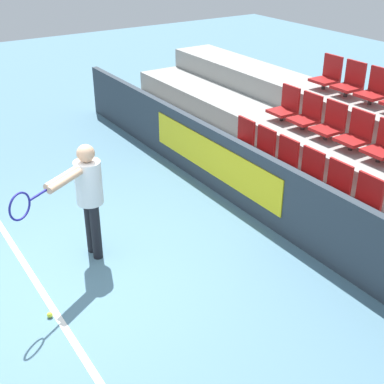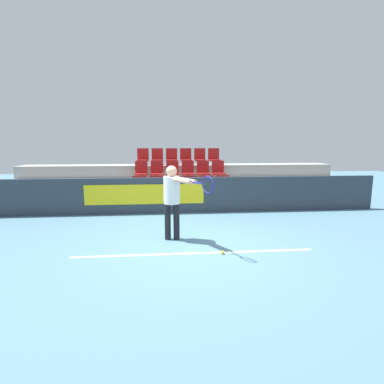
# 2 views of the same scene
# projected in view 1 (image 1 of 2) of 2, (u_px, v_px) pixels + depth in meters

# --- Properties ---
(ground_plane) EXTENTS (30.00, 30.00, 0.00)m
(ground_plane) POSITION_uv_depth(u_px,v_px,m) (68.00, 282.00, 6.67)
(ground_plane) COLOR slate
(court_baseline) EXTENTS (4.55, 0.08, 0.01)m
(court_baseline) POSITION_uv_depth(u_px,v_px,m) (42.00, 291.00, 6.50)
(court_baseline) COLOR white
(court_baseline) RESTS_ON ground
(barrier_wall) EXTENTS (11.76, 0.14, 1.05)m
(barrier_wall) POSITION_uv_depth(u_px,v_px,m) (258.00, 185.00, 7.90)
(barrier_wall) COLOR #2D3842
(barrier_wall) RESTS_ON ground
(bleacher_tier_front) EXTENTS (11.36, 0.97, 0.42)m
(bleacher_tier_front) POSITION_uv_depth(u_px,v_px,m) (286.00, 195.00, 8.30)
(bleacher_tier_front) COLOR #9E9E99
(bleacher_tier_front) RESTS_ON ground
(bleacher_tier_middle) EXTENTS (11.36, 0.97, 0.83)m
(bleacher_tier_middle) POSITION_uv_depth(u_px,v_px,m) (332.00, 169.00, 8.67)
(bleacher_tier_middle) COLOR #9E9E99
(bleacher_tier_middle) RESTS_ON ground
(bleacher_tier_back) EXTENTS (11.36, 0.97, 1.25)m
(bleacher_tier_back) POSITION_uv_depth(u_px,v_px,m) (374.00, 145.00, 9.04)
(bleacher_tier_back) COLOR #9E9E99
(bleacher_tier_back) RESTS_ON ground
(stadium_chair_0) EXTENTS (0.43, 0.40, 0.60)m
(stadium_chair_0) POSITION_uv_depth(u_px,v_px,m) (241.00, 139.00, 9.14)
(stadium_chair_0) COLOR #333333
(stadium_chair_0) RESTS_ON bleacher_tier_front
(stadium_chair_1) EXTENTS (0.43, 0.40, 0.60)m
(stadium_chair_1) POSITION_uv_depth(u_px,v_px,m) (261.00, 149.00, 8.74)
(stadium_chair_1) COLOR #333333
(stadium_chair_1) RESTS_ON bleacher_tier_front
(stadium_chair_2) EXTENTS (0.43, 0.40, 0.60)m
(stadium_chair_2) POSITION_uv_depth(u_px,v_px,m) (283.00, 160.00, 8.34)
(stadium_chair_2) COLOR #333333
(stadium_chair_2) RESTS_ON bleacher_tier_front
(stadium_chair_3) EXTENTS (0.43, 0.40, 0.60)m
(stadium_chair_3) POSITION_uv_depth(u_px,v_px,m) (307.00, 172.00, 7.94)
(stadium_chair_3) COLOR #333333
(stadium_chair_3) RESTS_ON bleacher_tier_front
(stadium_chair_4) EXTENTS (0.43, 0.40, 0.60)m
(stadium_chair_4) POSITION_uv_depth(u_px,v_px,m) (334.00, 186.00, 7.54)
(stadium_chair_4) COLOR #333333
(stadium_chair_4) RESTS_ON bleacher_tier_front
(stadium_chair_5) EXTENTS (0.43, 0.40, 0.60)m
(stadium_chair_5) POSITION_uv_depth(u_px,v_px,m) (363.00, 201.00, 7.14)
(stadium_chair_5) COLOR #333333
(stadium_chair_5) RESTS_ON bleacher_tier_front
(stadium_chair_6) EXTENTS (0.43, 0.40, 0.60)m
(stadium_chair_6) POSITION_uv_depth(u_px,v_px,m) (286.00, 106.00, 9.42)
(stadium_chair_6) COLOR #333333
(stadium_chair_6) RESTS_ON bleacher_tier_middle
(stadium_chair_7) EXTENTS (0.43, 0.40, 0.60)m
(stadium_chair_7) POSITION_uv_depth(u_px,v_px,m) (307.00, 114.00, 9.02)
(stadium_chair_7) COLOR #333333
(stadium_chair_7) RESTS_ON bleacher_tier_middle
(stadium_chair_8) EXTENTS (0.43, 0.40, 0.60)m
(stadium_chair_8) POSITION_uv_depth(u_px,v_px,m) (330.00, 123.00, 8.62)
(stadium_chair_8) COLOR #333333
(stadium_chair_8) RESTS_ON bleacher_tier_middle
(stadium_chair_9) EXTENTS (0.43, 0.40, 0.60)m
(stadium_chair_9) POSITION_uv_depth(u_px,v_px,m) (356.00, 133.00, 8.22)
(stadium_chair_9) COLOR #333333
(stadium_chair_9) RESTS_ON bleacher_tier_middle
(stadium_chair_10) EXTENTS (0.43, 0.40, 0.60)m
(stadium_chair_10) POSITION_uv_depth(u_px,v_px,m) (384.00, 145.00, 7.82)
(stadium_chair_10) COLOR #333333
(stadium_chair_10) RESTS_ON bleacher_tier_middle
(stadium_chair_12) EXTENTS (0.43, 0.40, 0.60)m
(stadium_chair_12) POSITION_uv_depth(u_px,v_px,m) (328.00, 75.00, 9.70)
(stadium_chair_12) COLOR #333333
(stadium_chair_12) RESTS_ON bleacher_tier_back
(stadium_chair_13) EXTENTS (0.43, 0.40, 0.60)m
(stadium_chair_13) POSITION_uv_depth(u_px,v_px,m) (350.00, 82.00, 9.30)
(stadium_chair_13) COLOR #333333
(stadium_chair_13) RESTS_ON bleacher_tier_back
(stadium_chair_14) EXTENTS (0.43, 0.40, 0.60)m
(stadium_chair_14) POSITION_uv_depth(u_px,v_px,m) (375.00, 89.00, 8.90)
(stadium_chair_14) COLOR #333333
(stadium_chair_14) RESTS_ON bleacher_tier_back
(tennis_player) EXTENTS (0.88, 1.34, 1.59)m
(tennis_player) POSITION_uv_depth(u_px,v_px,m) (86.00, 191.00, 6.73)
(tennis_player) COLOR black
(tennis_player) RESTS_ON ground
(tennis_ball) EXTENTS (0.07, 0.07, 0.07)m
(tennis_ball) POSITION_uv_depth(u_px,v_px,m) (50.00, 315.00, 6.07)
(tennis_ball) COLOR #CCDB33
(tennis_ball) RESTS_ON ground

